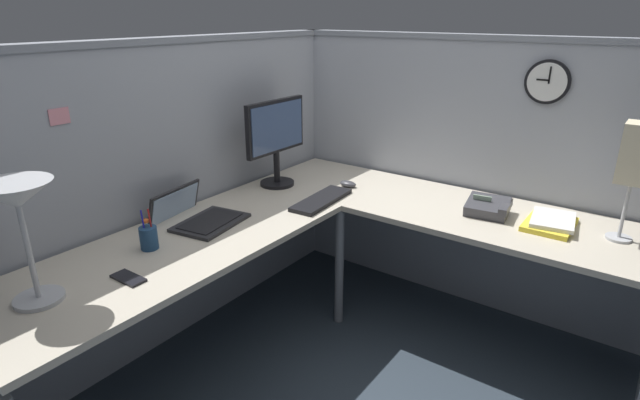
{
  "coord_description": "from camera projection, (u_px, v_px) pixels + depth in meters",
  "views": [
    {
      "loc": [
        -1.94,
        -1.22,
        1.7
      ],
      "look_at": [
        -0.03,
        0.16,
        0.81
      ],
      "focal_mm": 28.26,
      "sensor_mm": 36.0,
      "label": 1
    }
  ],
  "objects": [
    {
      "name": "laptop",
      "position": [
        195.0,
        216.0,
        2.47
      ],
      "size": [
        0.4,
        0.43,
        0.22
      ],
      "color": "#232326",
      "rests_on": "desk"
    },
    {
      "name": "pen_cup",
      "position": [
        149.0,
        237.0,
        2.16
      ],
      "size": [
        0.08,
        0.08,
        0.18
      ],
      "color": "navy",
      "rests_on": "desk"
    },
    {
      "name": "cubicle_wall_back",
      "position": [
        173.0,
        194.0,
        2.65
      ],
      "size": [
        2.57,
        0.12,
        1.58
      ],
      "color": "#999EA8",
      "rests_on": "ground"
    },
    {
      "name": "desk_lamp_dome",
      "position": [
        18.0,
        205.0,
        1.66
      ],
      "size": [
        0.24,
        0.24,
        0.44
      ],
      "color": "#B7BABF",
      "rests_on": "desk"
    },
    {
      "name": "monitor",
      "position": [
        276.0,
        136.0,
        2.88
      ],
      "size": [
        0.46,
        0.2,
        0.5
      ],
      "color": "black",
      "rests_on": "desk"
    },
    {
      "name": "pinned_note_leftmost",
      "position": [
        59.0,
        116.0,
        2.03
      ],
      "size": [
        0.08,
        0.0,
        0.07
      ],
      "primitive_type": "cube",
      "color": "pink"
    },
    {
      "name": "office_phone",
      "position": [
        489.0,
        208.0,
        2.53
      ],
      "size": [
        0.21,
        0.23,
        0.11
      ],
      "color": "#38383D",
      "rests_on": "desk"
    },
    {
      "name": "wall_clock",
      "position": [
        548.0,
        82.0,
        2.52
      ],
      "size": [
        0.04,
        0.22,
        0.22
      ],
      "color": "black"
    },
    {
      "name": "cubicle_wall_right",
      "position": [
        467.0,
        174.0,
        2.97
      ],
      "size": [
        0.12,
        2.37,
        1.58
      ],
      "color": "#999EA8",
      "rests_on": "ground"
    },
    {
      "name": "cell_phone",
      "position": [
        128.0,
        278.0,
        1.93
      ],
      "size": [
        0.07,
        0.14,
        0.01
      ],
      "primitive_type": "cube",
      "rotation": [
        0.0,
        0.0,
        0.01
      ],
      "color": "black",
      "rests_on": "desk"
    },
    {
      "name": "desk",
      "position": [
        341.0,
        252.0,
        2.38
      ],
      "size": [
        2.35,
        2.15,
        0.73
      ],
      "color": "beige",
      "rests_on": "ground"
    },
    {
      "name": "keyboard",
      "position": [
        321.0,
        200.0,
        2.71
      ],
      "size": [
        0.44,
        0.17,
        0.02
      ],
      "primitive_type": "cube",
      "rotation": [
        0.0,
        0.0,
        0.07
      ],
      "color": "black",
      "rests_on": "desk"
    },
    {
      "name": "book_stack",
      "position": [
        551.0,
        222.0,
        2.4
      ],
      "size": [
        0.3,
        0.23,
        0.04
      ],
      "color": "yellow",
      "rests_on": "desk"
    },
    {
      "name": "computer_mouse",
      "position": [
        348.0,
        184.0,
        2.95
      ],
      "size": [
        0.06,
        0.1,
        0.03
      ],
      "primitive_type": "ellipsoid",
      "color": "#38383D",
      "rests_on": "desk"
    },
    {
      "name": "ground_plane",
      "position": [
        346.0,
        344.0,
        2.73
      ],
      "size": [
        6.8,
        6.8,
        0.0
      ],
      "primitive_type": "plane",
      "color": "#2D3842"
    },
    {
      "name": "desk_lamp_paper",
      "position": [
        637.0,
        157.0,
        2.14
      ],
      "size": [
        0.13,
        0.13,
        0.53
      ],
      "color": "#B7BABF",
      "rests_on": "desk"
    }
  ]
}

